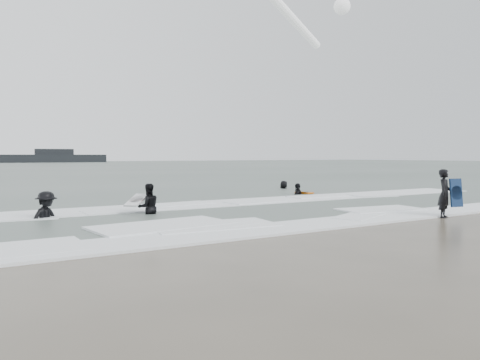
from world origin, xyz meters
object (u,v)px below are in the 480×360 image
surfer_wading (148,215)px  surfer_breaker (47,221)px  vessel_horizon (54,158)px  surfer_right_near (298,195)px  surfer_centre (444,218)px  surfer_right_far (284,189)px

surfer_wading → surfer_breaker: bearing=-4.2°
surfer_breaker → vessel_horizon: 134.77m
surfer_breaker → surfer_right_near: (12.98, 3.43, 0.00)m
surfer_centre → surfer_breaker: bearing=127.3°
surfer_right_near → vessel_horizon: bearing=-124.0°
surfer_centre → vessel_horizon: (10.84, 139.08, 1.50)m
surfer_right_far → vessel_horizon: size_ratio=0.06×
surfer_centre → surfer_breaker: surfer_breaker is taller
surfer_breaker → surfer_right_near: surfer_breaker is taller
surfer_wading → surfer_right_far: 13.93m
surfer_breaker → surfer_centre: bearing=-61.9°
surfer_right_near → vessel_horizon: (9.51, 129.44, 1.50)m
surfer_breaker → surfer_right_far: size_ratio=1.07×
surfer_wading → surfer_right_near: 10.42m
surfer_centre → vessel_horizon: vessel_horizon is taller
surfer_wading → surfer_right_far: surfer_right_far is taller
surfer_right_near → surfer_centre: bearing=52.4°
surfer_breaker → surfer_right_far: bearing=-7.8°
surfer_wading → surfer_centre: bearing=148.1°
vessel_horizon → surfer_breaker: bearing=-99.6°
surfer_right_far → vessel_horizon: 125.82m
surfer_centre → surfer_wading: 10.17m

